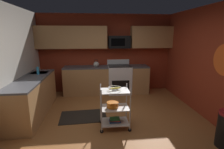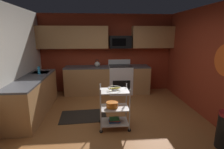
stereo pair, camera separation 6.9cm
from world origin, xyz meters
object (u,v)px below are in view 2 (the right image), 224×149
Objects in this scene: mixing_bowl_large at (112,105)px; book_stack at (114,120)px; microwave at (120,42)px; kettle at (97,64)px; oven_range at (120,79)px; rolling_cart at (114,107)px; fruit_bowl at (114,88)px; dish_soap_bottle at (39,70)px.

mixing_bowl_large reaches higher than book_stack.
microwave is 2.65× the size of kettle.
book_stack is at bearing -100.08° from microwave.
oven_range is at bearing 79.45° from book_stack.
rolling_cart is 0.42m from fruit_bowl.
microwave is at bearing 79.92° from rolling_cart.
kettle is (-0.76, -0.11, -0.70)m from microwave.
fruit_bowl is 1.03× the size of kettle.
fruit_bowl is at bearing -100.08° from microwave.
dish_soap_bottle is (-1.88, 1.24, 0.57)m from rolling_cart.
microwave is (-0.00, 0.10, 1.22)m from oven_range.
mixing_bowl_large is at bearing -82.24° from kettle.
mixing_bowl_large is at bearing -101.69° from oven_range.
kettle reaches higher than book_stack.
fruit_bowl is 2.25m from kettle.
rolling_cart is at bearing -100.55° from oven_range.
fruit_bowl is at bearing 0.00° from mixing_bowl_large.
rolling_cart is (-0.41, -2.33, -1.25)m from microwave.
oven_range is 4.04× the size of fruit_bowl.
dish_soap_bottle is at bearing -156.89° from oven_range.
microwave is 2.65m from mixing_bowl_large.
fruit_bowl is (-0.41, -2.33, -0.82)m from microwave.
oven_range is at bearing 23.11° from dish_soap_bottle.
oven_range reaches higher than mixing_bowl_large.
fruit_bowl is at bearing 180.00° from rolling_cart.
book_stack is 2.41m from dish_soap_bottle.
microwave is 2.78× the size of mixing_bowl_large.
oven_range is 1.57× the size of microwave.
microwave is at bearing 79.92° from fruit_bowl.
mixing_bowl_large is 2.27m from dish_soap_bottle.
fruit_bowl is 1.08× the size of mixing_bowl_large.
kettle reaches higher than rolling_cart.
rolling_cart is 3.47× the size of kettle.
microwave is 2.63m from dish_soap_bottle.
book_stack is 1.18× the size of dish_soap_bottle.
dish_soap_bottle is at bearing 146.50° from book_stack.
mixing_bowl_large is (-0.46, -2.22, 0.04)m from oven_range.
fruit_bowl is (-0.41, -2.22, 0.40)m from oven_range.
microwave is 2.82m from book_stack.
rolling_cart is 2.32m from dish_soap_bottle.
oven_range is 4.17× the size of kettle.
oven_range is 5.50× the size of dish_soap_bottle.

